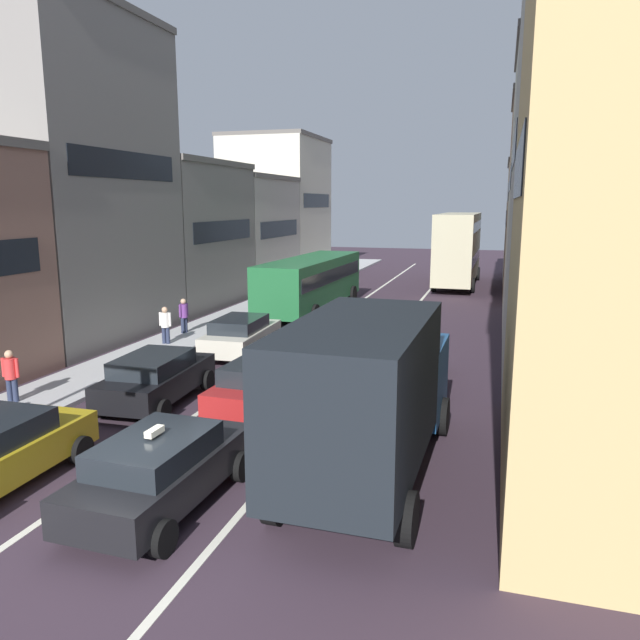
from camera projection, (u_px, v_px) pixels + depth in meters
The scene contains 18 objects.
ground_plane at pixel (130, 528), 10.88m from camera, with size 140.00×140.00×0.00m, color #372935.
sidewalk_left at pixel (241, 314), 31.57m from camera, with size 2.60×64.00×0.14m, color #B7B7B7.
lane_stripe_left at pixel (333, 320), 30.17m from camera, with size 0.16×60.00×0.01m, color silver.
lane_stripe_right at pixel (401, 324), 29.22m from camera, with size 0.16×60.00×0.01m, color silver.
building_row_left at pixel (168, 215), 34.13m from camera, with size 7.20×43.90×13.51m.
building_row_right at pixel (593, 196), 26.49m from camera, with size 7.20×43.90×14.00m.
removalist_box_truck at pixel (370, 389), 12.52m from camera, with size 2.81×7.74×3.58m.
taxi_centre_lane_front at pixel (161, 469), 11.48m from camera, with size 2.17×4.35×1.66m.
sedan_centre_lane_second at pixel (264, 384), 16.86m from camera, with size 2.17×4.35×1.49m.
wagon_left_lane_second at pixel (156, 377), 17.53m from camera, with size 2.27×4.40×1.49m.
hatchback_centre_lane_third at pixel (322, 340), 22.25m from camera, with size 2.29×4.41×1.49m.
sedan_left_lane_third at pixel (241, 335), 23.15m from camera, with size 2.21×4.37×1.49m.
sedan_right_lane_behind_truck at pixel (408, 358), 19.67m from camera, with size 2.25×4.39×1.49m.
bus_mid_queue_primary at pixel (311, 280), 32.11m from camera, with size 3.04×10.57×2.90m.
bus_far_queue_secondary at pixel (458, 246), 42.22m from camera, with size 2.87×10.52×5.06m.
pedestrian_near_kerb at pixel (11, 374), 17.27m from camera, with size 0.54×0.34×1.66m.
pedestrian_mid_sidewalk at pixel (165, 324), 24.45m from camera, with size 0.54×0.34×1.66m.
pedestrian_far_sidewalk at pixel (184, 315), 26.51m from camera, with size 0.34×0.53×1.66m.
Camera 1 is at (6.14, -8.57, 5.76)m, focal length 33.91 mm.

